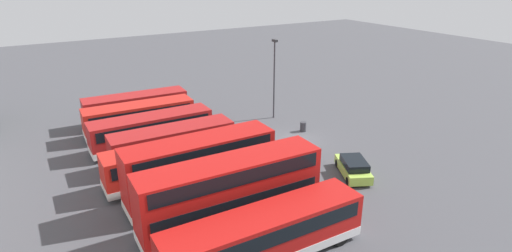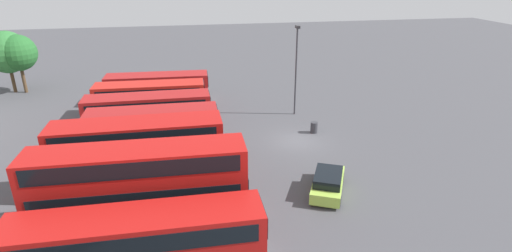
{
  "view_description": "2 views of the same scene",
  "coord_description": "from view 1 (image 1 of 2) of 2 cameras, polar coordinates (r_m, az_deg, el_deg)",
  "views": [
    {
      "loc": [
        -28.65,
        21.42,
        15.18
      ],
      "look_at": [
        2.0,
        3.16,
        1.38
      ],
      "focal_mm": 28.9,
      "sensor_mm": 36.0,
      "label": 1
    },
    {
      "loc": [
        -28.83,
        8.96,
        13.43
      ],
      "look_at": [
        1.2,
        3.18,
        1.11
      ],
      "focal_mm": 28.22,
      "sensor_mm": 36.0,
      "label": 2
    }
  ],
  "objects": [
    {
      "name": "waste_bin_yellow",
      "position": [
        40.85,
        6.54,
        -0.09
      ],
      "size": [
        0.6,
        0.6,
        0.95
      ],
      "primitive_type": "cylinder",
      "color": "#333338",
      "rests_on": "ground"
    },
    {
      "name": "bus_double_decker_second",
      "position": [
        25.31,
        -3.46,
        -9.08
      ],
      "size": [
        2.9,
        11.6,
        4.55
      ],
      "color": "#B71411",
      "rests_on": "ground"
    },
    {
      "name": "lamp_post_tall",
      "position": [
        43.06,
        2.54,
        7.28
      ],
      "size": [
        0.7,
        0.3,
        8.38
      ],
      "color": "#38383D",
      "rests_on": "ground"
    },
    {
      "name": "car_hatchback_silver",
      "position": [
        32.88,
        13.33,
        -5.59
      ],
      "size": [
        4.57,
        3.45,
        1.43
      ],
      "color": "#A5D14C",
      "rests_on": "ground"
    },
    {
      "name": "bus_single_deck_seventh",
      "position": [
        41.33,
        -15.81,
        1.17
      ],
      "size": [
        2.99,
        10.42,
        2.95
      ],
      "color": "red",
      "rests_on": "ground"
    },
    {
      "name": "bus_single_deck_fifth",
      "position": [
        34.66,
        -11.41,
        -2.33
      ],
      "size": [
        2.8,
        10.24,
        2.95
      ],
      "color": "#A51919",
      "rests_on": "ground"
    },
    {
      "name": "bus_single_deck_near_end",
      "position": [
        23.1,
        1.26,
        -14.79
      ],
      "size": [
        2.74,
        11.8,
        2.95
      ],
      "color": "#B71411",
      "rests_on": "ground"
    },
    {
      "name": "ground_plane",
      "position": [
        38.86,
        5.53,
        -1.95
      ],
      "size": [
        140.0,
        140.0,
        0.0
      ],
      "primitive_type": "plane",
      "color": "#47474C"
    },
    {
      "name": "bus_single_deck_far_end",
      "position": [
        44.54,
        -16.27,
        2.55
      ],
      "size": [
        3.05,
        10.49,
        2.95
      ],
      "color": "#A51919",
      "rests_on": "ground"
    },
    {
      "name": "bus_single_deck_sixth",
      "position": [
        37.87,
        -14.2,
        -0.51
      ],
      "size": [
        2.67,
        10.78,
        2.95
      ],
      "color": "#A51919",
      "rests_on": "ground"
    },
    {
      "name": "bus_double_decker_third",
      "position": [
        28.37,
        -7.7,
        -5.73
      ],
      "size": [
        2.65,
        10.45,
        4.55
      ],
      "color": "#B71411",
      "rests_on": "ground"
    },
    {
      "name": "bus_single_deck_fourth",
      "position": [
        31.62,
        -10.71,
        -4.63
      ],
      "size": [
        2.76,
        11.1,
        2.95
      ],
      "color": "red",
      "rests_on": "ground"
    }
  ]
}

